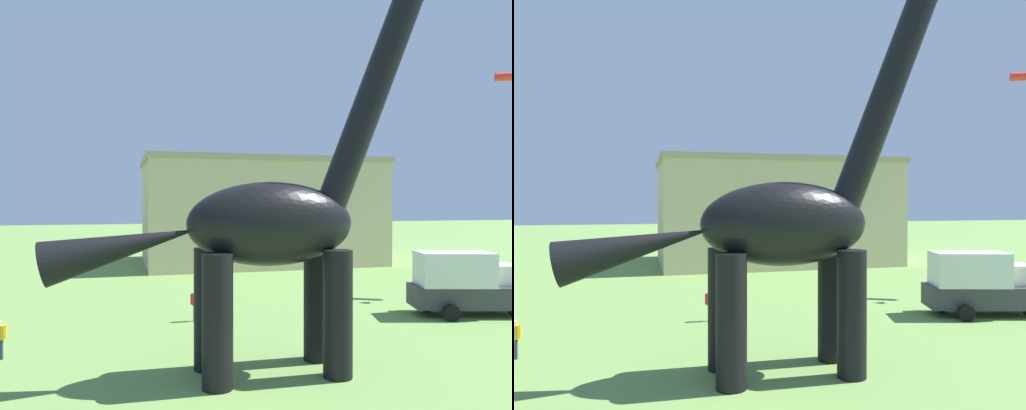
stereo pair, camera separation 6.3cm
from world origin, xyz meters
The scene contains 4 objects.
dinosaur_sculpture centered at (1.95, 5.73, 5.01)m, with size 13.25×2.81×13.84m.
parked_box_truck centered at (14.03, 11.55, 1.65)m, with size 5.95×3.48×3.20m.
person_far_spectator centered at (0.60, 13.64, 0.95)m, with size 0.59×0.26×1.56m.
background_building_block centered at (9.54, 36.06, 4.83)m, with size 21.39×14.07×9.64m.
Camera 2 is at (-2.67, -10.34, 5.76)m, focal length 35.18 mm.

